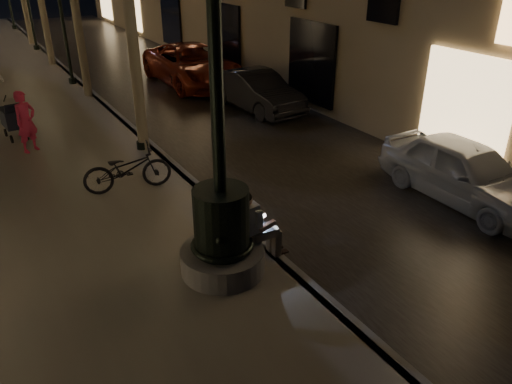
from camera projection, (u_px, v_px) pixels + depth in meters
ground at (88, 93)px, 18.89m from camera, size 120.00×120.00×0.00m
cobble_lane at (163, 83)px, 20.26m from camera, size 6.00×45.00×0.02m
curb_strip at (88, 91)px, 18.85m from camera, size 0.25×45.00×0.20m
fountain_lamppost at (221, 217)px, 7.92m from camera, size 1.40×1.40×5.21m
seated_man_laptop at (254, 224)px, 8.33m from camera, size 0.97×0.33×1.34m
lamp_curb_a at (129, 30)px, 11.93m from camera, size 0.36×0.36×4.81m
lamp_curb_b at (59, 0)px, 18.07m from camera, size 0.36×0.36×4.81m
stroller at (12, 118)px, 13.71m from camera, size 0.58×1.18×1.19m
car_front at (465, 171)px, 10.80m from camera, size 1.67×4.01×1.36m
car_second at (257, 91)px, 16.73m from camera, size 1.64×4.05×1.31m
car_third at (193, 65)px, 19.74m from camera, size 2.65×5.59×1.54m
pedestrian_red at (26, 122)px, 12.78m from camera, size 0.70×0.62×1.60m
bicycle at (127, 169)px, 10.87m from camera, size 1.98×0.98×1.00m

